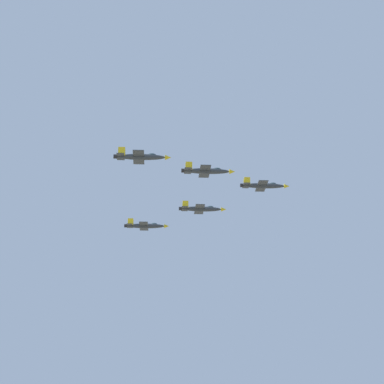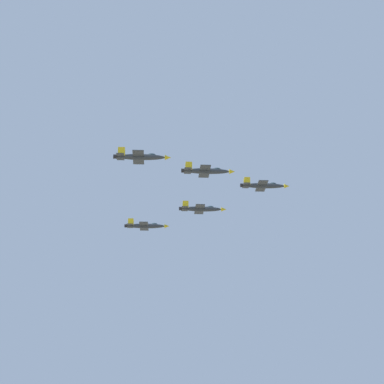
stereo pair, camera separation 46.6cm
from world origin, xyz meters
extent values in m
ellipsoid|color=#2D3338|center=(14.03, -7.74, 111.77)|extent=(3.63, 13.43, 1.71)
cone|color=gold|center=(12.95, -15.08, 111.77)|extent=(1.69, 1.91, 1.46)
ellipsoid|color=#334751|center=(13.60, -10.64, 112.41)|extent=(1.60, 2.45, 1.00)
cube|color=#2D3338|center=(14.12, -7.08, 111.68)|extent=(9.85, 4.39, 0.17)
cube|color=gold|center=(18.36, -7.71, 111.72)|extent=(1.06, 2.81, 0.21)
cube|color=gold|center=(9.89, -6.46, 111.72)|extent=(1.06, 2.81, 0.21)
cube|color=#2D3338|center=(14.84, -2.21, 111.77)|extent=(4.82, 2.73, 0.17)
cube|color=gold|center=(15.65, -2.60, 113.01)|extent=(0.50, 1.92, 2.47)
cube|color=gold|center=(13.95, -2.35, 113.01)|extent=(0.50, 1.92, 2.47)
cylinder|color=black|center=(15.05, -0.78, 111.77)|extent=(1.32, 1.12, 1.20)
ellipsoid|color=#2D3338|center=(32.97, 8.47, 109.45)|extent=(3.60, 13.59, 1.73)
cone|color=gold|center=(31.92, 1.03, 109.45)|extent=(1.70, 1.92, 1.47)
ellipsoid|color=#334751|center=(32.55, 5.53, 110.10)|extent=(1.61, 2.47, 1.01)
cube|color=#2D3338|center=(33.06, 9.13, 109.36)|extent=(9.96, 4.40, 0.17)
cube|color=gold|center=(37.35, 8.53, 109.41)|extent=(1.06, 2.84, 0.21)
cube|color=gold|center=(28.77, 9.74, 109.41)|extent=(1.06, 2.84, 0.21)
cube|color=#2D3338|center=(33.76, 14.07, 109.45)|extent=(4.87, 2.74, 0.17)
cube|color=gold|center=(34.58, 13.68, 110.71)|extent=(0.50, 1.94, 2.50)
cube|color=gold|center=(32.87, 13.93, 110.71)|extent=(0.50, 1.94, 2.50)
cylinder|color=black|center=(33.97, 15.52, 109.45)|extent=(1.34, 1.12, 1.21)
ellipsoid|color=#2D3338|center=(1.08, 13.56, 109.78)|extent=(3.60, 13.58, 1.73)
cone|color=gold|center=(0.03, 6.13, 109.78)|extent=(1.70, 1.92, 1.47)
ellipsoid|color=#334751|center=(0.67, 10.63, 110.43)|extent=(1.61, 2.47, 1.01)
cube|color=#2D3338|center=(1.18, 14.23, 109.69)|extent=(9.96, 4.40, 0.17)
cube|color=gold|center=(5.46, 13.62, 109.73)|extent=(1.06, 2.84, 0.21)
cube|color=gold|center=(-3.11, 14.84, 109.73)|extent=(1.06, 2.84, 0.21)
cube|color=#2D3338|center=(1.87, 19.17, 109.78)|extent=(4.87, 2.74, 0.17)
cube|color=gold|center=(2.69, 18.78, 111.03)|extent=(0.50, 1.94, 2.50)
cube|color=gold|center=(0.98, 19.02, 111.03)|extent=(0.50, 1.94, 2.50)
cylinder|color=black|center=(2.08, 20.62, 109.78)|extent=(1.34, 1.12, 1.21)
ellipsoid|color=#2D3338|center=(51.91, 24.68, 108.58)|extent=(3.92, 13.48, 1.72)
cone|color=gold|center=(50.67, 17.32, 108.58)|extent=(1.73, 1.94, 1.46)
ellipsoid|color=#334751|center=(51.42, 21.77, 109.23)|extent=(1.65, 2.48, 1.00)
cube|color=#2D3338|center=(52.02, 25.34, 108.49)|extent=(9.93, 4.60, 0.17)
cube|color=gold|center=(56.26, 24.62, 108.54)|extent=(1.12, 2.83, 0.21)
cube|color=gold|center=(47.78, 26.05, 108.54)|extent=(1.12, 2.83, 0.21)
cube|color=#2D3338|center=(52.84, 30.22, 108.58)|extent=(4.87, 2.84, 0.17)
cube|color=gold|center=(53.65, 29.81, 109.83)|extent=(0.54, 1.92, 2.49)
cube|color=gold|center=(51.95, 30.10, 109.83)|extent=(0.54, 1.92, 2.49)
cylinder|color=black|center=(53.09, 31.65, 108.58)|extent=(1.35, 1.14, 1.20)
ellipsoid|color=#2D3338|center=(-11.86, 34.87, 106.93)|extent=(3.65, 13.39, 1.71)
cone|color=gold|center=(-12.96, 27.55, 106.93)|extent=(1.69, 1.90, 1.45)
ellipsoid|color=#334751|center=(-12.30, 31.98, 107.57)|extent=(1.60, 2.44, 1.00)
cube|color=#2D3338|center=(-11.77, 35.53, 106.84)|extent=(9.83, 4.40, 0.17)
cube|color=gold|center=(-7.54, 34.90, 106.89)|extent=(1.06, 2.80, 0.20)
cube|color=gold|center=(-15.99, 36.16, 106.89)|extent=(1.06, 2.80, 0.20)
cube|color=#2D3338|center=(-11.04, 40.39, 106.93)|extent=(4.81, 2.74, 0.17)
cube|color=gold|center=(-10.24, 40.00, 108.17)|extent=(0.51, 1.91, 2.47)
cube|color=gold|center=(-11.93, 40.25, 108.17)|extent=(0.51, 1.91, 2.47)
cylinder|color=black|center=(-10.83, 41.81, 106.93)|extent=(1.32, 1.11, 1.20)
camera|label=1|loc=(-198.42, 57.99, 24.61)|focal=70.13mm
camera|label=2|loc=(-198.51, 57.53, 24.61)|focal=70.13mm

